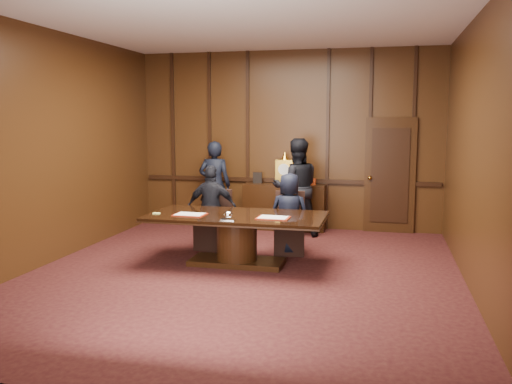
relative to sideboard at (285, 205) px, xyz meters
The scene contains 13 objects.
room 3.36m from the sideboard, 88.80° to the right, with size 7.00×7.04×3.50m.
sideboard is the anchor object (origin of this frame).
conference_table 2.76m from the sideboard, 94.51° to the right, with size 2.62×1.32×0.76m.
folder_left 3.09m from the sideboard, 106.62° to the right, with size 0.47×0.34×0.02m.
folder_right 2.95m from the sideboard, 82.76° to the right, with size 0.47×0.34×0.02m.
inkstand 3.22m from the sideboard, 93.88° to the right, with size 0.20×0.14×0.12m.
notepad 3.29m from the sideboard, 115.37° to the right, with size 0.10×0.07×0.01m, color #EFF175.
chair_left 2.07m from the sideboard, 114.71° to the right, with size 0.58×0.58×0.99m.
chair_right 1.93m from the sideboard, 77.07° to the right, with size 0.54×0.54×0.99m.
signatory_left 2.14m from the sideboard, 114.00° to the right, with size 0.83×0.34×1.41m, color black.
signatory_right 2.00m from the sideboard, 77.45° to the right, with size 0.64×0.42×1.32m, color black.
witness_left 1.44m from the sideboard, behind, with size 0.63×0.42×1.74m, color black.
witness_right 0.76m from the sideboard, 59.50° to the right, with size 0.88×0.69×1.82m, color black.
Camera 1 is at (1.90, -7.12, 2.17)m, focal length 38.00 mm.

